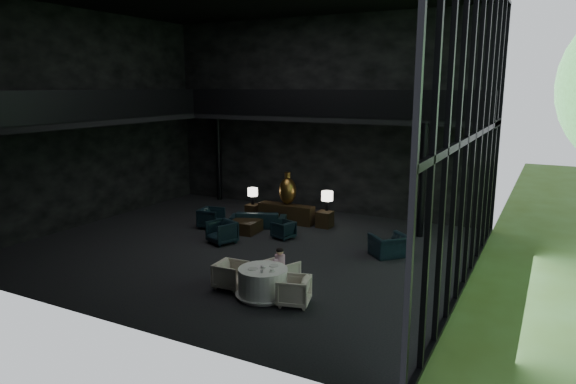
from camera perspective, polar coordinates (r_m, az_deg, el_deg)
The scene contains 34 objects.
floor at distance 17.06m, azimuth -4.90°, elevation -6.18°, with size 14.00×12.00×0.02m, color black.
wall_back at distance 21.56m, azimuth 3.62°, elevation 8.42°, with size 14.00×0.04×8.00m, color black.
wall_front at distance 11.73m, azimuth -21.30°, elevation 4.88°, with size 14.00×0.04×8.00m, color black.
wall_left at distance 20.92m, azimuth -21.62°, elevation 7.53°, with size 0.04×12.00×8.00m, color black.
curtain_wall at distance 13.82m, azimuth 20.00°, elevation 5.90°, with size 0.20×12.00×8.00m, color black, non-canonical shape.
mezzanine_left at distance 20.17m, azimuth -19.75°, elevation 7.54°, with size 2.00×12.00×0.25m, color black.
mezzanine_back at distance 20.25m, azimuth 5.05°, elevation 8.19°, with size 12.00×2.00×0.25m, color black.
railing_left at distance 19.42m, azimuth -17.84°, elevation 9.30°, with size 0.06×12.00×1.00m, color black.
railing_back at distance 19.30m, azimuth 3.92°, elevation 9.82°, with size 12.00×0.06×1.00m, color black.
column_nw at distance 23.98m, azimuth -7.73°, elevation 3.87°, with size 0.24×0.24×4.00m, color black.
column_ne at distance 18.37m, azimuth 14.70°, elevation 1.20°, with size 0.24×0.24×4.00m, color black.
console at distance 19.97m, azimuth -0.20°, elevation -2.40°, with size 2.26×0.51×0.72m, color black.
bronze_urn at distance 19.87m, azimuth -0.04°, elevation 0.17°, with size 0.67×0.67×1.25m.
side_table_left at distance 20.85m, azimuth -3.96°, elevation -2.10°, with size 0.48×0.48×0.52m, color black.
table_lamp_left at distance 20.71m, azimuth -3.94°, elevation -0.08°, with size 0.40×0.40×0.68m.
side_table_right at distance 19.38m, azimuth 4.10°, elevation -3.05°, with size 0.55×0.55×0.60m, color black.
table_lamp_right at distance 19.37m, azimuth 4.37°, elevation -0.54°, with size 0.44×0.44×0.74m.
sofa at distance 19.40m, azimuth -3.32°, elevation -2.69°, with size 2.10×0.61×0.82m, color black.
lounge_armchair_west at distance 19.42m, azimuth -8.54°, elevation -2.68°, with size 0.87×0.81×0.89m, color black.
lounge_armchair_east at distance 17.92m, azimuth -0.52°, elevation -4.25°, with size 0.59×0.55×0.60m, color black.
lounge_armchair_south at distance 17.49m, azimuth -7.37°, elevation -4.21°, with size 0.90×0.84×0.92m, color black.
window_armchair at distance 16.34m, azimuth 11.18°, elevation -5.50°, with size 1.05×0.68×0.91m, color black.
coffee_table at distance 18.76m, azimuth -4.79°, elevation -3.82°, with size 0.99×0.99×0.44m, color black.
dining_table at distance 13.15m, azimuth -2.80°, elevation -10.21°, with size 1.41×1.41×0.75m.
dining_chair_north at distance 13.89m, azimuth -0.65°, elevation -8.77°, with size 0.72×0.68×0.74m, color silver.
dining_chair_east at distance 12.67m, azimuth 0.65°, elevation -10.78°, with size 0.75×0.70×0.77m, color beige.
dining_chair_west at distance 13.75m, azimuth -6.37°, elevation -9.02°, with size 0.74×0.69×0.76m, color silver.
child at distance 13.71m, azimuth -0.92°, elevation -7.40°, with size 0.27×0.27×0.59m.
plate_a at distance 12.96m, azimuth -3.92°, elevation -8.52°, with size 0.26×0.26×0.02m, color white.
plate_b at distance 13.15m, azimuth -1.59°, elevation -8.19°, with size 0.24×0.24×0.02m, color white.
saucer at distance 12.75m, azimuth -1.79°, elevation -8.84°, with size 0.15×0.15×0.01m, color white.
coffee_cup at distance 12.76m, azimuth -1.80°, elevation -8.65°, with size 0.09×0.09×0.07m, color white.
cereal_bowl at distance 13.03m, azimuth -2.77°, elevation -8.26°, with size 0.14×0.14×0.07m, color white.
cream_pot at distance 12.70m, azimuth -2.95°, elevation -8.81°, with size 0.06×0.06×0.07m, color #99999E.
Camera 1 is at (8.82, -13.63, 5.24)m, focal length 32.00 mm.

